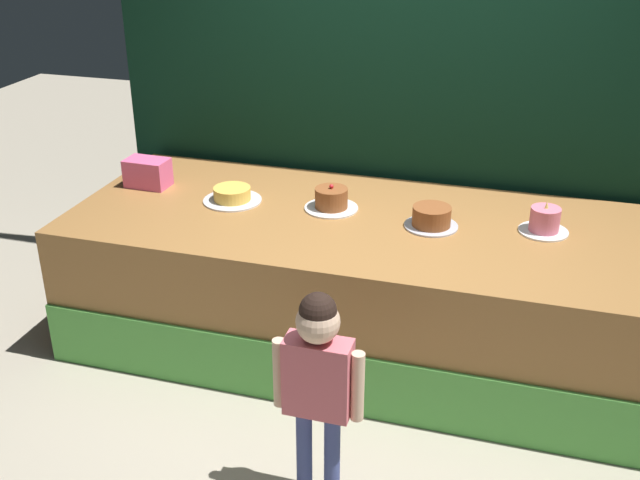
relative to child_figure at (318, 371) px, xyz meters
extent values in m
plane|color=#ADA38E|center=(-0.03, 0.59, -0.66)|extent=(12.00, 12.00, 0.00)
cube|color=#9E6B38|center=(-0.03, 1.25, -0.26)|extent=(3.41, 1.32, 0.79)
cube|color=#59B24C|center=(-0.03, 0.58, -0.48)|extent=(3.41, 0.02, 0.36)
cube|color=black|center=(-0.03, 2.01, 0.88)|extent=(3.72, 0.08, 3.08)
cylinder|color=#3F4C8C|center=(-0.06, 0.00, -0.43)|extent=(0.07, 0.07, 0.45)
cylinder|color=#3F4C8C|center=(0.06, 0.00, -0.43)|extent=(0.07, 0.07, 0.45)
cube|color=#D86672|center=(0.00, 0.00, -0.03)|extent=(0.28, 0.13, 0.35)
cylinder|color=beige|center=(-0.17, 0.00, -0.04)|extent=(0.06, 0.06, 0.32)
cylinder|color=beige|center=(0.17, 0.00, -0.04)|extent=(0.06, 0.06, 0.32)
sphere|color=beige|center=(0.00, 0.00, 0.23)|extent=(0.18, 0.18, 0.18)
sphere|color=black|center=(0.00, 0.00, 0.28)|extent=(0.15, 0.15, 0.15)
cube|color=#ED5E94|center=(-1.48, 1.36, 0.22)|extent=(0.26, 0.17, 0.17)
cylinder|color=silver|center=(-0.90, 1.29, 0.14)|extent=(0.34, 0.34, 0.01)
cylinder|color=#F2BF4C|center=(-0.90, 1.29, 0.18)|extent=(0.21, 0.21, 0.07)
cylinder|color=white|center=(-0.32, 1.34, 0.14)|extent=(0.30, 0.30, 0.01)
cylinder|color=brown|center=(-0.32, 1.34, 0.20)|extent=(0.19, 0.19, 0.11)
sphere|color=red|center=(-0.32, 1.34, 0.27)|extent=(0.03, 0.03, 0.03)
cylinder|color=silver|center=(0.25, 1.26, 0.14)|extent=(0.29, 0.29, 0.01)
cylinder|color=brown|center=(0.25, 1.26, 0.19)|extent=(0.21, 0.21, 0.10)
cylinder|color=white|center=(0.83, 1.36, 0.14)|extent=(0.26, 0.26, 0.01)
cylinder|color=pink|center=(0.83, 1.36, 0.21)|extent=(0.16, 0.16, 0.13)
cone|color=#F2E566|center=(0.83, 1.36, 0.29)|extent=(0.02, 0.02, 0.04)
camera|label=1|loc=(0.75, -2.47, 1.82)|focal=42.79mm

